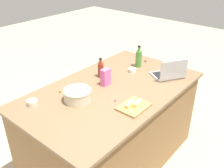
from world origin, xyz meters
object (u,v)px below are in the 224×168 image
(bottle_olive, at_px, (139,58))
(butter_stick_left, at_px, (130,104))
(ramekin_small, at_px, (32,103))
(cutting_board, at_px, (134,107))
(ramekin_medium, at_px, (132,70))
(candy_bag, at_px, (105,77))
(butter_stick_right, at_px, (138,103))
(mixing_bowl_large, at_px, (78,95))
(bottle_soy, at_px, (101,70))
(laptop, at_px, (169,73))

(bottle_olive, height_order, butter_stick_left, bottle_olive)
(ramekin_small, bearing_deg, cutting_board, 127.31)
(ramekin_medium, height_order, candy_bag, candy_bag)
(bottle_olive, xyz_separation_m, butter_stick_right, (0.69, 0.48, -0.06))
(mixing_bowl_large, bearing_deg, ramekin_small, -39.30)
(bottle_soy, distance_m, ramekin_medium, 0.36)
(bottle_soy, xyz_separation_m, candy_bag, (0.10, 0.15, 0.00))
(laptop, relative_size, butter_stick_right, 3.46)
(laptop, bearing_deg, mixing_bowl_large, -23.06)
(bottle_soy, xyz_separation_m, ramekin_small, (0.78, -0.09, -0.06))
(bottle_soy, bearing_deg, bottle_olive, 162.46)
(butter_stick_right, relative_size, ramekin_small, 1.21)
(ramekin_small, distance_m, ramekin_medium, 1.12)
(butter_stick_left, bearing_deg, laptop, -177.75)
(cutting_board, xyz_separation_m, butter_stick_left, (0.03, -0.02, 0.03))
(laptop, relative_size, ramekin_small, 4.18)
(bottle_soy, relative_size, ramekin_medium, 2.60)
(cutting_board, relative_size, butter_stick_right, 2.42)
(butter_stick_right, relative_size, candy_bag, 0.65)
(butter_stick_left, height_order, ramekin_small, butter_stick_left)
(cutting_board, height_order, butter_stick_left, butter_stick_left)
(bottle_soy, relative_size, candy_bag, 1.24)
(candy_bag, bearing_deg, butter_stick_right, 75.48)
(bottle_soy, xyz_separation_m, butter_stick_left, (0.28, 0.58, -0.05))
(butter_stick_right, bearing_deg, butter_stick_left, -39.65)
(cutting_board, bearing_deg, ramekin_small, -52.69)
(mixing_bowl_large, xyz_separation_m, candy_bag, (-0.38, -0.00, 0.03))
(butter_stick_right, bearing_deg, bottle_olive, -145.47)
(ramekin_small, height_order, candy_bag, candy_bag)
(bottle_olive, bearing_deg, ramekin_medium, 11.42)
(laptop, relative_size, butter_stick_left, 3.46)
(bottle_soy, distance_m, ramekin_small, 0.79)
(mixing_bowl_large, bearing_deg, cutting_board, 116.89)
(bottle_olive, distance_m, candy_bag, 0.57)
(laptop, distance_m, ramekin_small, 1.39)
(ramekin_small, bearing_deg, mixing_bowl_large, 140.70)
(ramekin_small, height_order, ramekin_medium, ramekin_small)
(bottle_olive, bearing_deg, cutting_board, 32.19)
(butter_stick_left, distance_m, ramekin_medium, 0.71)
(butter_stick_right, bearing_deg, mixing_bowl_large, -61.43)
(bottle_olive, bearing_deg, ramekin_small, -10.72)
(candy_bag, bearing_deg, cutting_board, 71.41)
(mixing_bowl_large, height_order, butter_stick_left, mixing_bowl_large)
(cutting_board, xyz_separation_m, ramekin_small, (0.53, -0.69, 0.01))
(cutting_board, distance_m, candy_bag, 0.48)
(butter_stick_right, bearing_deg, ramekin_medium, -140.12)
(mixing_bowl_large, height_order, bottle_soy, bottle_soy)
(laptop, xyz_separation_m, mixing_bowl_large, (0.93, -0.39, 0.01))
(cutting_board, bearing_deg, bottle_soy, -112.65)
(mixing_bowl_large, xyz_separation_m, bottle_olive, (-0.95, -0.01, 0.04))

